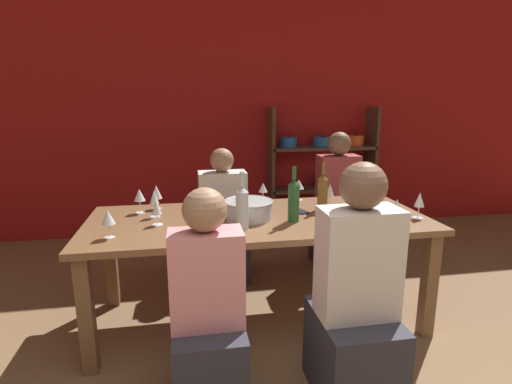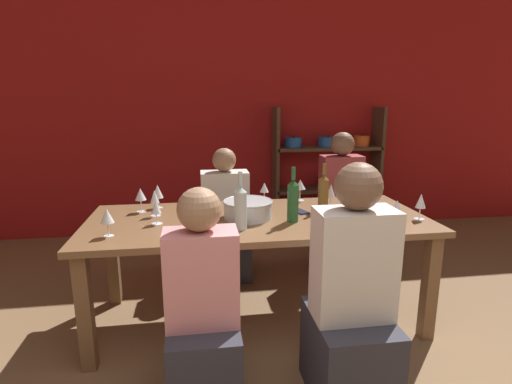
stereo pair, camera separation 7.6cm
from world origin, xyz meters
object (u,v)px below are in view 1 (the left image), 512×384
Objects in this scene: cell_phone at (299,211)px; person_far_b at (223,230)px; wine_glass_white_a at (191,209)px; wine_glass_white_c at (330,191)px; wine_bottle_green at (242,207)px; wine_glass_empty_a at (263,188)px; wine_glass_red_f at (419,201)px; wine_glass_red_b at (157,209)px; wine_glass_red_e at (299,185)px; wine_glass_red_c at (108,218)px; person_far_a at (336,217)px; dining_table at (259,229)px; wine_glass_empty_b at (139,196)px; person_near_b at (355,315)px; wine_bottle_amber at (323,191)px; wine_glass_red_a at (156,193)px; shelf_unit at (324,180)px; wine_glass_red_d at (397,207)px; mixing_bowl at (248,209)px; wine_bottle_dark at (294,200)px; wine_glass_white_b at (154,199)px; person_near_a at (208,326)px.

person_far_b reaches higher than cell_phone.
wine_glass_white_a is 0.80m from cell_phone.
wine_glass_white_c is at bearing 139.59° from person_far_b.
wine_bottle_green reaches higher than wine_glass_white_c.
wine_glass_empty_a is 1.11m from wine_glass_red_f.
wine_glass_red_b is 1.13m from wine_glass_red_e.
person_far_a reaches higher than wine_glass_red_c.
dining_table is at bearing 19.42° from wine_glass_white_a.
wine_glass_red_e is (1.04, 0.45, 0.02)m from wine_glass_red_b.
wine_glass_empty_b is at bearing 162.53° from dining_table.
wine_glass_white_a is 0.14× the size of person_near_b.
wine_bottle_amber is 1.18m from wine_glass_red_a.
shelf_unit reaches higher than wine_glass_red_d.
person_near_b reaches higher than wine_glass_empty_b.
shelf_unit is 1.94m from cell_phone.
wine_glass_red_d is 0.14× the size of person_far_b.
wine_bottle_amber reaches higher than wine_glass_red_d.
shelf_unit is 8.67× the size of cell_phone.
person_far_b is at bearing 123.79° from cell_phone.
mixing_bowl reaches higher than dining_table.
wine_glass_red_c is 0.13× the size of person_near_b.
wine_bottle_dark is 0.29× the size of person_far_a.
mixing_bowl is at bearing -138.86° from wine_glass_red_e.
shelf_unit is 1.86m from wine_bottle_amber.
wine_glass_red_e is at bearing 3.10° from wine_glass_red_a.
wine_bottle_amber is at bearing 28.83° from wine_bottle_green.
person_near_b is (-0.78, -2.66, -0.14)m from shelf_unit.
person_near_b reaches higher than cell_phone.
wine_glass_red_b is 0.97m from cell_phone.
wine_glass_empty_b is at bearing 76.26° from wine_glass_red_c.
shelf_unit is 4.02× the size of wine_bottle_dark.
mixing_bowl is 0.98m from person_near_b.
wine_glass_red_e is at bearing 13.96° from wine_glass_white_b.
wine_bottle_green reaches higher than wine_glass_red_a.
wine_glass_empty_b is at bearing 113.72° from wine_glass_red_b.
wine_bottle_amber is at bearing 12.18° from mixing_bowl.
shelf_unit is at bearing 58.54° from wine_bottle_green.
wine_bottle_dark is 0.32× the size of person_near_a.
wine_glass_red_f reaches higher than wine_glass_red_c.
wine_glass_red_f is (1.82, -0.45, -0.01)m from wine_glass_empty_b.
person_far_b is at bearing 0.37° from person_far_a.
person_far_a is (0.56, 0.71, -0.29)m from cell_phone.
person_far_b is at bearing -140.87° from shelf_unit.
wine_bottle_amber is 2.26× the size of wine_glass_empty_a.
wine_glass_white_a is (-0.30, 0.07, -0.02)m from wine_bottle_green.
wine_bottle_amber is 0.97m from wine_glass_white_a.
cell_phone is at bearing 15.70° from dining_table.
dining_table is 6.78× the size of mixing_bowl.
wine_glass_red_b is 0.88× the size of wine_glass_white_b.
wine_glass_red_a is 1.63m from wine_glass_red_d.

